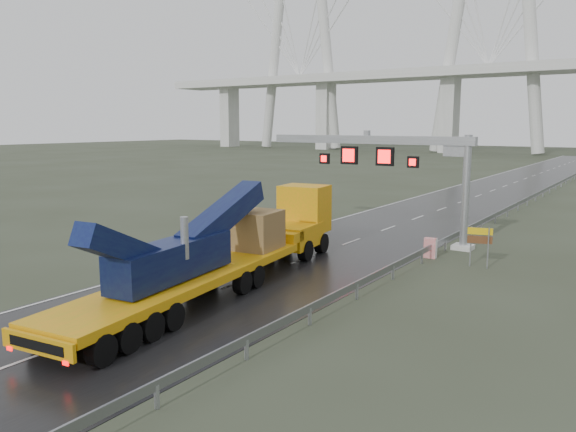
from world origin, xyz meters
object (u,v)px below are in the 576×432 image
Objects in this scene: sign_gantry at (395,158)px; heavy_haul_truck at (241,242)px; exit_sign_pair at (480,239)px; striped_barrier at (430,248)px.

heavy_haul_truck is (-2.43, -13.29, -3.69)m from sign_gantry.
exit_sign_pair is 3.22m from striped_barrier.
sign_gantry reaches higher than exit_sign_pair.
sign_gantry is 7.20m from striped_barrier.
striped_barrier is (3.90, -3.39, -5.01)m from sign_gantry.
exit_sign_pair is (9.33, 9.27, -0.33)m from heavy_haul_truck.
sign_gantry is 12.40× the size of striped_barrier.
sign_gantry reaches higher than striped_barrier.
sign_gantry is 6.57× the size of exit_sign_pair.
heavy_haul_truck is at bearing -126.48° from striped_barrier.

